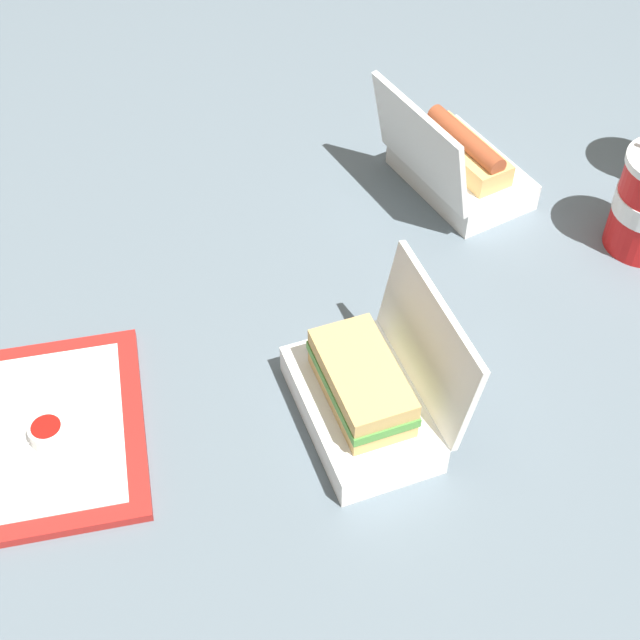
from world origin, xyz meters
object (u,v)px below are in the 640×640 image
clamshell_sandwich_front (368,393)px  plastic_fork (32,472)px  ketchup_cup (48,433)px  clamshell_hotdog_center (457,164)px

clamshell_sandwich_front → plastic_fork: bearing=15.1°
ketchup_cup → clamshell_sandwich_front: size_ratio=0.17×
clamshell_hotdog_center → clamshell_sandwich_front: bearing=73.1°
ketchup_cup → plastic_fork: (0.01, 0.04, -0.01)m
ketchup_cup → plastic_fork: bearing=78.1°
clamshell_hotdog_center → clamshell_sandwich_front: 0.43m
ketchup_cup → clamshell_hotdog_center: (-0.47, -0.46, 0.01)m
ketchup_cup → plastic_fork: 0.05m
ketchup_cup → clamshell_hotdog_center: clamshell_hotdog_center is taller
plastic_fork → clamshell_sandwich_front: bearing=156.0°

